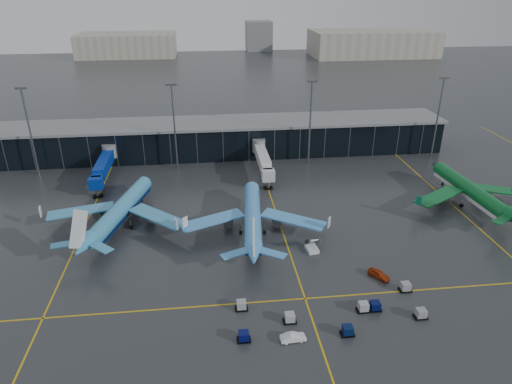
{
  "coord_description": "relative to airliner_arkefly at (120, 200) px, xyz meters",
  "views": [
    {
      "loc": [
        -6.33,
        -79.22,
        51.69
      ],
      "look_at": [
        5.0,
        18.0,
        6.0
      ],
      "focal_mm": 32.0,
      "sensor_mm": 36.0,
      "label": 1
    }
  ],
  "objects": [
    {
      "name": "jet_bridges",
      "position": [
        -8.65,
        25.99,
        -1.58
      ],
      "size": [
        94.0,
        27.5,
        7.2
      ],
      "color": "#595B60",
      "rests_on": "ground"
    },
    {
      "name": "service_van_red",
      "position": [
        51.65,
        -27.35,
        -5.39
      ],
      "size": [
        3.94,
        4.62,
        1.5
      ],
      "primitive_type": "imported",
      "rotation": [
        0.0,
        0.0,
        0.6
      ],
      "color": "#A12F0C",
      "rests_on": "ground"
    },
    {
      "name": "mobile_airstair",
      "position": [
        41.14,
        -16.52,
        -5.36
      ],
      "size": [
        2.57,
        3.44,
        3.45
      ],
      "rotation": [
        0.0,
        0.0,
        0.12
      ],
      "color": "white",
      "rests_on": "ground"
    },
    {
      "name": "airliner_klm_near",
      "position": [
        29.72,
        -6.3,
        -0.14
      ],
      "size": [
        37.84,
        42.12,
        11.99
      ],
      "primitive_type": null,
      "rotation": [
        0.0,
        0.0,
        -0.1
      ],
      "color": "#4496DF",
      "rests_on": "ground"
    },
    {
      "name": "terminal_pier",
      "position": [
        26.35,
        45.0,
        -0.71
      ],
      "size": [
        142.0,
        17.0,
        10.7
      ],
      "color": "black",
      "rests_on": "ground"
    },
    {
      "name": "taxi_lines",
      "position": [
        36.35,
        -6.39,
        -6.12
      ],
      "size": [
        220.0,
        120.0,
        0.02
      ],
      "color": "gold",
      "rests_on": "ground"
    },
    {
      "name": "ground",
      "position": [
        26.35,
        -17.0,
        -6.13
      ],
      "size": [
        600.0,
        600.0,
        0.0
      ],
      "primitive_type": "plane",
      "color": "#282B2D",
      "rests_on": "ground"
    },
    {
      "name": "airliner_aer_lingus",
      "position": [
        85.42,
        0.98,
        -0.15
      ],
      "size": [
        36.32,
        40.79,
        11.96
      ],
      "primitive_type": null,
      "rotation": [
        0.0,
        0.0,
        0.06
      ],
      "color": "#0B6027",
      "rests_on": "ground"
    },
    {
      "name": "service_van_white",
      "position": [
        32.23,
        -42.04,
        -5.46
      ],
      "size": [
        4.19,
        1.74,
        1.35
      ],
      "primitive_type": "imported",
      "rotation": [
        0.0,
        0.0,
        1.65
      ],
      "color": "white",
      "rests_on": "ground"
    },
    {
      "name": "baggage_carts",
      "position": [
        40.69,
        -37.28,
        -5.37
      ],
      "size": [
        32.68,
        11.39,
        1.7
      ],
      "color": "black",
      "rests_on": "ground"
    },
    {
      "name": "distant_hangars",
      "position": [
        76.3,
        253.08,
        2.66
      ],
      "size": [
        260.0,
        71.0,
        22.0
      ],
      "color": "#B2AD99",
      "rests_on": "ground"
    },
    {
      "name": "flood_masts",
      "position": [
        31.35,
        33.0,
        7.68
      ],
      "size": [
        203.0,
        0.5,
        25.5
      ],
      "color": "#595B60",
      "rests_on": "ground"
    },
    {
      "name": "airliner_arkefly",
      "position": [
        0.0,
        0.0,
        0.0
      ],
      "size": [
        44.3,
        47.72,
        12.27
      ],
      "primitive_type": null,
      "rotation": [
        0.0,
        0.0,
        -0.27
      ],
      "color": "#3B91C2",
      "rests_on": "ground"
    }
  ]
}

